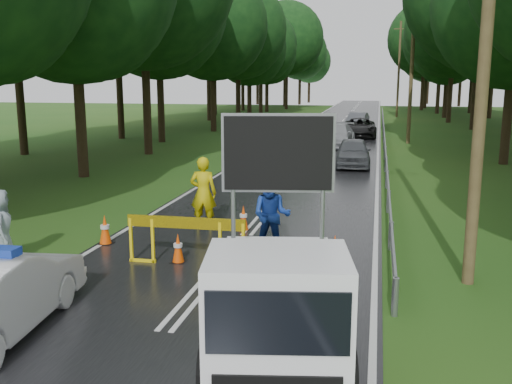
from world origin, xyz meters
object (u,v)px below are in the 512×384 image
(civilian, at_px, (271,216))
(queue_car_second, at_px, (336,135))
(barrier, at_px, (186,229))
(queue_car_first, at_px, (353,152))
(work_truck, at_px, (277,295))
(officer, at_px, (203,193))
(queue_car_fourth, at_px, (357,121))
(queue_car_third, at_px, (360,128))

(civilian, xyz_separation_m, queue_car_second, (-0.15, 22.35, -0.27))
(barrier, distance_m, queue_car_first, 15.80)
(work_truck, height_order, queue_car_second, work_truck)
(queue_car_second, bearing_deg, officer, -91.34)
(work_truck, xyz_separation_m, queue_car_first, (0.25, 19.22, -0.28))
(work_truck, xyz_separation_m, civilian, (-0.99, 4.85, 0.00))
(civilian, distance_m, queue_car_fourth, 35.39)
(work_truck, distance_m, queue_car_first, 19.22)
(queue_car_first, bearing_deg, civilian, -97.50)
(officer, bearing_deg, queue_car_first, -110.68)
(work_truck, xyz_separation_m, officer, (-3.26, 6.85, 0.05))
(queue_car_first, distance_m, queue_car_third, 13.98)
(queue_car_second, xyz_separation_m, queue_car_fourth, (0.79, 13.04, -0.02))
(work_truck, distance_m, barrier, 4.57)
(officer, bearing_deg, civilian, 133.83)
(barrier, xyz_separation_m, civilian, (1.70, 1.15, 0.11))
(barrier, xyz_separation_m, queue_car_fourth, (2.35, 36.54, -0.18))
(queue_car_second, bearing_deg, queue_car_fourth, 91.14)
(queue_car_fourth, bearing_deg, officer, -87.43)
(queue_car_first, height_order, queue_car_third, queue_car_third)
(queue_car_first, xyz_separation_m, queue_car_second, (-1.38, 7.98, 0.02))
(work_truck, height_order, barrier, work_truck)
(barrier, distance_m, queue_car_fourth, 36.61)
(officer, relative_size, queue_car_second, 0.43)
(queue_car_third, bearing_deg, work_truck, -92.60)
(barrier, xyz_separation_m, queue_car_first, (2.94, 15.52, -0.17))
(officer, distance_m, queue_car_first, 12.86)
(queue_car_first, distance_m, queue_car_second, 8.10)
(officer, relative_size, civilian, 1.05)
(barrier, bearing_deg, queue_car_second, 85.08)
(barrier, relative_size, queue_car_fourth, 0.67)
(queue_car_first, bearing_deg, queue_car_fourth, 89.02)
(queue_car_first, distance_m, queue_car_fourth, 21.02)
(barrier, bearing_deg, queue_car_first, 78.14)
(civilian, height_order, queue_car_fourth, civilian)
(work_truck, relative_size, barrier, 1.73)
(officer, height_order, queue_car_first, officer)
(officer, bearing_deg, queue_car_fourth, -99.84)
(queue_car_second, bearing_deg, queue_car_first, -75.54)
(queue_car_fourth, bearing_deg, civilian, -83.48)
(work_truck, height_order, queue_car_first, work_truck)
(officer, relative_size, queue_car_fourth, 0.50)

